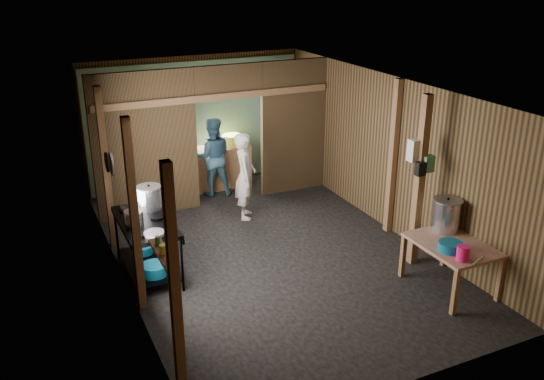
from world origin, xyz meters
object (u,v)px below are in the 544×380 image
yellow_tub (232,140)px  pink_bucket (463,253)px  prep_table (450,266)px  gas_range (148,248)px  stock_pot (446,215)px  stove_pot_large (149,198)px  cook (245,176)px

yellow_tub → pink_bucket: bearing=-79.4°
prep_table → pink_bucket: size_ratio=5.96×
pink_bucket → yellow_tub: 5.60m
gas_range → prep_table: gas_range is taller
gas_range → stock_pot: (3.91, -1.77, 0.49)m
gas_range → stove_pot_large: 0.74m
prep_table → stock_pot: 0.72m
yellow_tub → cook: 1.65m
prep_table → stove_pot_large: size_ratio=3.16×
cook → prep_table: bearing=-132.8°
stove_pot_large → yellow_tub: size_ratio=0.95×
gas_range → cook: bearing=32.3°
gas_range → stove_pot_large: stove_pot_large is taller
cook → gas_range: bearing=144.4°
stock_pot → yellow_tub: size_ratio=1.25×
pink_bucket → cook: bearing=109.9°
yellow_tub → gas_range: bearing=-130.2°
stock_pot → cook: bearing=120.6°
gas_range → stove_pot_large: bearing=66.7°
gas_range → prep_table: 4.30m
stock_pot → pink_bucket: (-0.41, -0.81, -0.13)m
yellow_tub → prep_table: bearing=-76.2°
prep_table → cook: 3.87m
yellow_tub → stove_pot_large: bearing=-132.3°
gas_range → stove_pot_large: size_ratio=3.92×
gas_range → pink_bucket: pink_bucket is taller
stove_pot_large → yellow_tub: bearing=47.7°
prep_table → yellow_tub: size_ratio=3.00×
gas_range → prep_table: (3.71, -2.16, -0.08)m
stove_pot_large → pink_bucket: (3.32, -2.98, -0.23)m
prep_table → pink_bucket: pink_bucket is taller
stock_pot → cook: cook is taller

